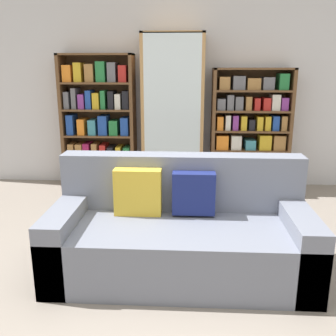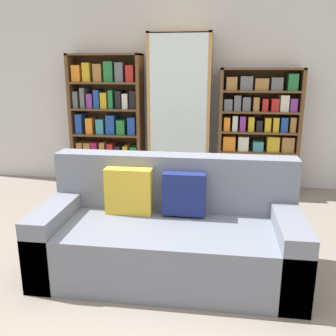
{
  "view_description": "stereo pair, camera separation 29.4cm",
  "coord_description": "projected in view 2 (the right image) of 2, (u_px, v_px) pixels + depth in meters",
  "views": [
    {
      "loc": [
        0.17,
        -2.19,
        1.52
      ],
      "look_at": [
        -0.03,
        1.4,
        0.54
      ],
      "focal_mm": 40.0,
      "sensor_mm": 36.0,
      "label": 1
    },
    {
      "loc": [
        0.46,
        -2.16,
        1.52
      ],
      "look_at": [
        -0.03,
        1.4,
        0.54
      ],
      "focal_mm": 40.0,
      "sensor_mm": 36.0,
      "label": 2
    }
  ],
  "objects": [
    {
      "name": "ground_plane",
      "position": [
        144.0,
        299.0,
        2.53
      ],
      "size": [
        16.0,
        16.0,
        0.0
      ],
      "primitive_type": "plane",
      "color": "gray"
    },
    {
      "name": "bookshelf_left",
      "position": [
        107.0,
        123.0,
        4.81
      ],
      "size": [
        0.92,
        0.32,
        1.67
      ],
      "color": "brown",
      "rests_on": "ground"
    },
    {
      "name": "display_cabinet",
      "position": [
        180.0,
        114.0,
        4.63
      ],
      "size": [
        0.75,
        0.36,
        1.91
      ],
      "color": "#AD7F4C",
      "rests_on": "ground"
    },
    {
      "name": "bookshelf_right",
      "position": [
        258.0,
        132.0,
        4.57
      ],
      "size": [
        0.96,
        0.32,
        1.5
      ],
      "color": "brown",
      "rests_on": "ground"
    },
    {
      "name": "wall_back",
      "position": [
        185.0,
        80.0,
        4.73
      ],
      "size": [
        6.16,
        0.06,
        2.7
      ],
      "color": "silver",
      "rests_on": "ground"
    },
    {
      "name": "couch",
      "position": [
        169.0,
        234.0,
        2.82
      ],
      "size": [
        1.9,
        0.84,
        0.85
      ],
      "color": "slate",
      "rests_on": "ground"
    },
    {
      "name": "wine_bottle",
      "position": [
        211.0,
        188.0,
        4.33
      ],
      "size": [
        0.08,
        0.08,
        0.38
      ],
      "color": "#192333",
      "rests_on": "ground"
    }
  ]
}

